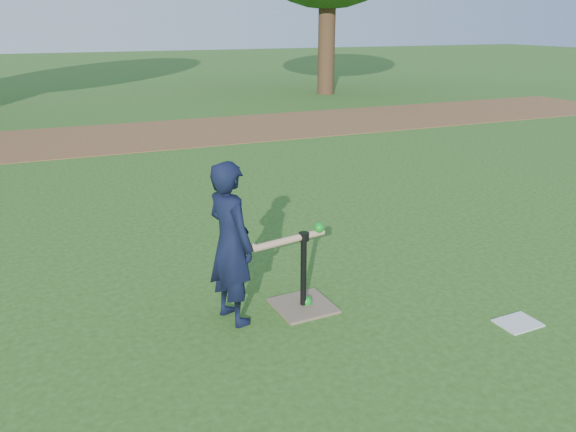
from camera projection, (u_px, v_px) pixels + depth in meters
name	position (u px, v px, depth m)	size (l,w,h in m)	color
ground	(268.00, 317.00, 4.20)	(80.00, 80.00, 0.00)	#285116
dirt_strip	(127.00, 136.00, 10.71)	(24.00, 3.00, 0.01)	brown
child	(231.00, 243.00, 3.98)	(0.44, 0.29, 1.20)	black
wiffle_ball_ground	(307.00, 301.00, 4.35)	(0.08, 0.08, 0.08)	#0C8C1D
clipboard	(518.00, 323.00, 4.10)	(0.30, 0.23, 0.01)	silver
batting_tee	(303.00, 294.00, 4.31)	(0.45, 0.45, 0.61)	#77614B
swing_action	(292.00, 238.00, 4.09)	(0.63, 0.16, 0.12)	tan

